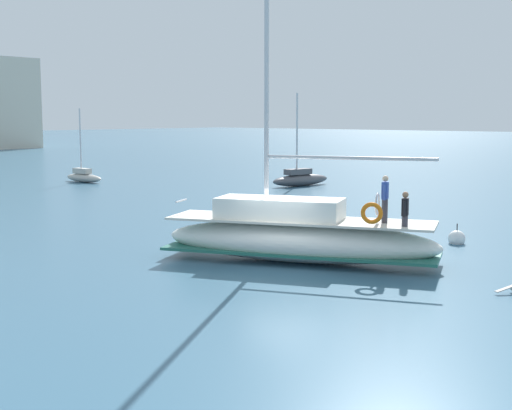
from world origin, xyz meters
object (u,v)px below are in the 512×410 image
Objects in this scene: main_sailboat at (298,235)px; mooring_buoy at (457,239)px; moored_sloop_far at (300,178)px; moored_sloop_near at (84,176)px.

mooring_buoy is at bearing -20.55° from main_sailboat.
main_sailboat reaches higher than mooring_buoy.
moored_sloop_near is at bearing 121.26° from moored_sloop_far.
main_sailboat is at bearing -142.29° from moored_sloop_far.
main_sailboat is 13.98× the size of mooring_buoy.
moored_sloop_far is (21.18, 16.38, -0.37)m from main_sailboat.
main_sailboat is 26.78m from moored_sloop_far.
main_sailboat is 7.34m from mooring_buoy.
mooring_buoy is at bearing -99.97° from moored_sloop_near.
main_sailboat is 1.99× the size of moored_sloop_far.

